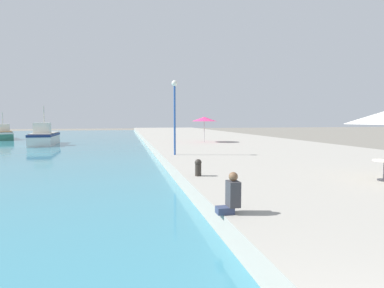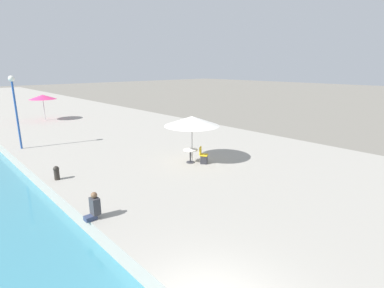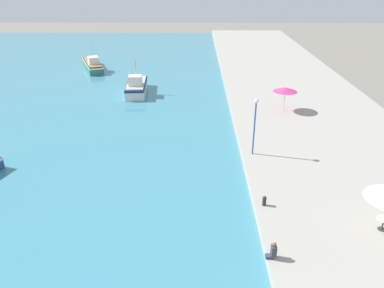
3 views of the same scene
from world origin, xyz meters
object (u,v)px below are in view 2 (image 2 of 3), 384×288
person_at_quay (94,207)px  mooring_bollard (57,172)px  cafe_umbrella_pink (192,121)px  lamppost (15,100)px  cafe_table (190,153)px  cafe_umbrella_white (43,97)px  cafe_chair_left (203,158)px

person_at_quay → mooring_bollard: 4.67m
cafe_umbrella_pink → lamppost: size_ratio=0.65×
cafe_table → person_at_quay: size_ratio=0.83×
cafe_umbrella_pink → cafe_umbrella_white: cafe_umbrella_pink is taller
mooring_bollard → lamppost: (0.23, 7.12, 2.74)m
cafe_umbrella_pink → person_at_quay: 7.45m
cafe_table → lamppost: bearing=122.6°
cafe_chair_left → lamppost: lamppost is taller
cafe_umbrella_pink → cafe_chair_left: bearing=-70.7°
cafe_umbrella_pink → person_at_quay: size_ratio=3.08×
cafe_umbrella_pink → person_at_quay: bearing=-160.3°
lamppost → cafe_table: bearing=-57.4°
cafe_umbrella_pink → cafe_chair_left: cafe_umbrella_pink is taller
cafe_chair_left → person_at_quay: size_ratio=0.94×
cafe_umbrella_pink → cafe_chair_left: 2.07m
person_at_quay → lamppost: lamppost is taller
cafe_chair_left → cafe_umbrella_white: bearing=-120.6°
cafe_umbrella_pink → mooring_bollard: cafe_umbrella_pink is taller
mooring_bollard → cafe_umbrella_pink: bearing=-19.1°
cafe_umbrella_pink → cafe_table: size_ratio=3.72×
cafe_chair_left → person_at_quay: person_at_quay is taller
cafe_table → cafe_umbrella_pink: bearing=21.9°
cafe_umbrella_white → cafe_chair_left: (1.93, -20.03, -1.91)m
cafe_umbrella_pink → cafe_chair_left: (0.23, -0.66, -1.94)m
cafe_umbrella_pink → cafe_table: (-0.19, -0.08, -1.74)m
person_at_quay → mooring_bollard: (0.34, 4.66, -0.07)m
person_at_quay → cafe_umbrella_white: bearing=76.8°
mooring_bollard → person_at_quay: bearing=-94.2°
cafe_table → lamppost: (-6.03, 9.43, 2.56)m
person_at_quay → cafe_umbrella_pink: bearing=19.7°
cafe_umbrella_white → cafe_umbrella_pink: bearing=-85.0°
mooring_bollard → lamppost: 7.63m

